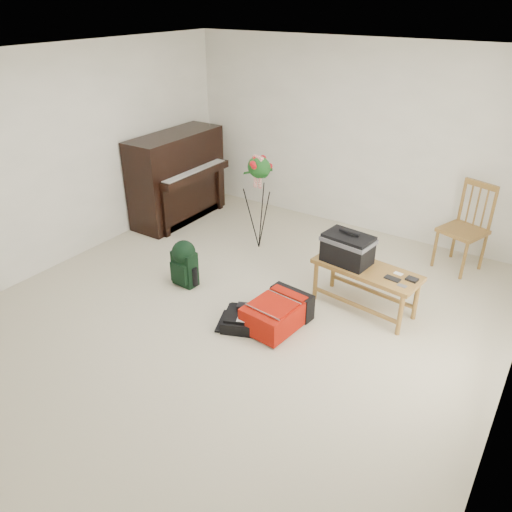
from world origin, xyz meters
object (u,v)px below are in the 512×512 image
Objects in this scene: piano at (178,179)px; flower_stand at (259,203)px; red_suitcase at (279,311)px; green_backpack at (184,261)px; dining_chair at (464,228)px; black_duffel at (249,320)px; bench at (353,256)px.

flower_stand is at bearing -6.43° from piano.
green_backpack is (-1.29, 0.06, 0.15)m from red_suitcase.
dining_chair is (3.80, 0.73, -0.09)m from piano.
black_duffel is at bearing -44.24° from flower_stand.
bench is 1.70m from dining_chair.
dining_chair is 3.30m from green_backpack.
flower_stand reaches higher than red_suitcase.
piano is at bearing 172.67° from bench.
piano is 1.96m from green_backpack.
dining_chair reaches higher than bench.
flower_stand is at bearing -138.86° from dining_chair.
red_suitcase is at bearing 0.48° from green_backpack.
black_duffel is at bearing -132.35° from red_suitcase.
piano is at bearing 156.47° from red_suitcase.
dining_chair reaches higher than black_duffel.
bench is 2.09× the size of green_backpack.
dining_chair is at bearing 67.89° from red_suitcase.
green_backpack is at bearing -82.48° from flower_stand.
red_suitcase is at bearing -29.70° from piano.
bench is 1.61× the size of red_suitcase.
black_duffel is (-0.23, -0.21, -0.08)m from red_suitcase.
black_duffel is (2.38, -1.70, -0.52)m from piano.
bench reaches higher than green_backpack.
bench is at bearing 23.51° from green_backpack.
flower_stand is (1.50, -0.17, 0.02)m from piano.
dining_chair is 1.48× the size of red_suitcase.
bench is 1.88× the size of black_duffel.
red_suitcase is (2.61, -1.49, -0.45)m from piano.
green_backpack reaches higher than black_duffel.
green_backpack is (-2.49, -2.15, -0.21)m from dining_chair.
piano is at bearing 136.10° from green_backpack.
dining_chair is 0.83× the size of flower_stand.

